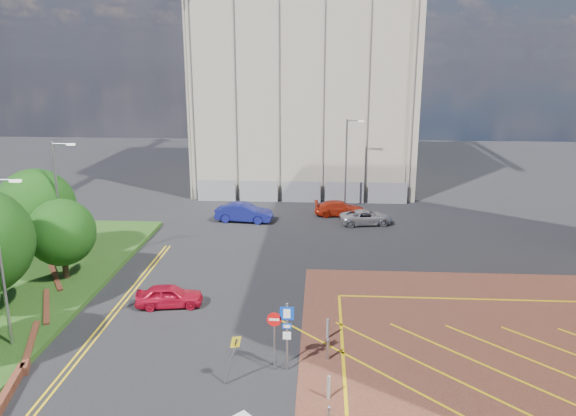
# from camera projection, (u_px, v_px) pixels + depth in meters

# --- Properties ---
(ground) EXTENTS (140.00, 140.00, 0.00)m
(ground) POSITION_uv_depth(u_px,v_px,m) (274.00, 383.00, 23.73)
(ground) COLOR black
(ground) RESTS_ON ground
(retaining_wall) EXTENTS (6.06, 20.33, 0.40)m
(retaining_wall) POSITION_uv_depth(u_px,v_px,m) (27.00, 346.00, 26.30)
(retaining_wall) COLOR brown
(retaining_wall) RESTS_ON ground
(tree_c) EXTENTS (4.00, 4.00, 4.90)m
(tree_c) POSITION_uv_depth(u_px,v_px,m) (62.00, 232.00, 33.30)
(tree_c) COLOR #3D2B1C
(tree_c) RESTS_ON grass_bed
(tree_d) EXTENTS (5.00, 5.00, 6.08)m
(tree_d) POSITION_uv_depth(u_px,v_px,m) (36.00, 207.00, 36.19)
(tree_d) COLOR #3D2B1C
(tree_d) RESTS_ON grass_bed
(lamp_left_near) EXTENTS (1.53, 0.16, 8.00)m
(lamp_left_near) POSITION_uv_depth(u_px,v_px,m) (1.00, 256.00, 25.15)
(lamp_left_near) COLOR #9EA0A8
(lamp_left_near) RESTS_ON grass_bed
(lamp_left_far) EXTENTS (1.53, 0.16, 8.00)m
(lamp_left_far) POSITION_uv_depth(u_px,v_px,m) (59.00, 200.00, 34.89)
(lamp_left_far) COLOR #9EA0A8
(lamp_left_far) RESTS_ON grass_bed
(lamp_back) EXTENTS (1.53, 0.16, 8.00)m
(lamp_back) POSITION_uv_depth(u_px,v_px,m) (347.00, 161.00, 49.27)
(lamp_back) COLOR #9EA0A8
(lamp_back) RESTS_ON ground
(sign_cluster) EXTENTS (1.17, 0.12, 3.20)m
(sign_cluster) POSITION_uv_depth(u_px,v_px,m) (282.00, 330.00, 24.14)
(sign_cluster) COLOR #9EA0A8
(sign_cluster) RESTS_ON ground
(warning_sign) EXTENTS (0.76, 0.42, 2.25)m
(warning_sign) POSITION_uv_depth(u_px,v_px,m) (233.00, 354.00, 23.21)
(warning_sign) COLOR #9EA0A8
(warning_sign) RESTS_ON ground
(bollard_row) EXTENTS (0.14, 11.14, 0.90)m
(bollard_row) POSITION_uv_depth(u_px,v_px,m) (329.00, 398.00, 21.86)
(bollard_row) COLOR #9EA0A8
(bollard_row) RESTS_ON forecourt
(construction_building) EXTENTS (21.20, 19.20, 22.00)m
(construction_building) POSITION_uv_depth(u_px,v_px,m) (305.00, 78.00, 59.30)
(construction_building) COLOR #ADA18D
(construction_building) RESTS_ON ground
(construction_fence) EXTENTS (21.60, 0.06, 2.00)m
(construction_fence) POSITION_uv_depth(u_px,v_px,m) (312.00, 192.00, 52.27)
(construction_fence) COLOR gray
(construction_fence) RESTS_ON ground
(car_red_left) EXTENTS (3.82, 2.02, 1.24)m
(car_red_left) POSITION_uv_depth(u_px,v_px,m) (169.00, 296.00, 30.77)
(car_red_left) COLOR red
(car_red_left) RESTS_ON ground
(car_blue_back) EXTENTS (4.81, 2.11, 1.54)m
(car_blue_back) POSITION_uv_depth(u_px,v_px,m) (244.00, 212.00, 46.36)
(car_blue_back) COLOR navy
(car_blue_back) RESTS_ON ground
(car_red_back) EXTENTS (4.46, 2.04, 1.26)m
(car_red_back) POSITION_uv_depth(u_px,v_px,m) (340.00, 208.00, 48.12)
(car_red_back) COLOR #B1240F
(car_red_back) RESTS_ON ground
(car_silver_back) EXTENTS (4.50, 2.67, 1.17)m
(car_silver_back) POSITION_uv_depth(u_px,v_px,m) (366.00, 217.00, 45.64)
(car_silver_back) COLOR #A5A4AB
(car_silver_back) RESTS_ON ground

